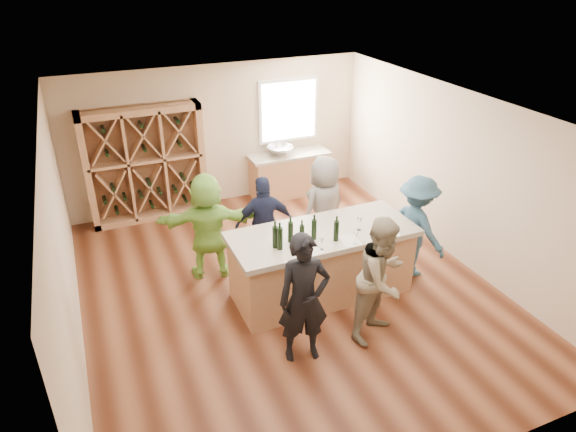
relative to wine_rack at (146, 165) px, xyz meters
name	(u,v)px	position (x,y,z in m)	size (l,w,h in m)	color
floor	(287,291)	(1.50, -3.27, -1.15)	(6.00, 7.00, 0.10)	brown
ceiling	(287,108)	(1.50, -3.27, 1.75)	(6.00, 7.00, 0.10)	white
wall_back	(218,135)	(1.50, 0.28, 0.30)	(6.00, 0.10, 2.80)	beige
wall_front	(447,376)	(1.50, -6.82, 0.30)	(6.00, 0.10, 2.80)	beige
wall_left	(58,251)	(-1.55, -3.27, 0.30)	(0.10, 7.00, 2.80)	beige
wall_right	(458,175)	(4.55, -3.27, 0.30)	(0.10, 7.00, 2.80)	beige
window_frame	(288,110)	(3.00, 0.20, 0.65)	(1.30, 0.06, 1.30)	white
window_pane	(289,111)	(3.00, 0.17, 0.65)	(1.18, 0.01, 1.18)	white
wine_rack	(146,165)	(0.00, 0.00, 0.00)	(2.20, 0.45, 2.20)	tan
back_counter_base	(289,175)	(2.90, -0.07, -0.67)	(1.60, 0.58, 0.86)	tan
back_counter_top	(289,155)	(2.90, -0.07, -0.21)	(1.70, 0.62, 0.06)	#AFA490
sink	(280,151)	(2.70, -0.07, -0.09)	(0.54, 0.54, 0.19)	silver
faucet	(277,145)	(2.70, 0.11, -0.03)	(0.02, 0.02, 0.30)	silver
tasting_counter_base	(322,265)	(1.93, -3.59, -0.60)	(2.60, 1.00, 1.00)	tan
tasting_counter_top	(323,234)	(1.93, -3.59, -0.06)	(2.72, 1.12, 0.08)	#AFA490
wine_bottle_a	(275,237)	(1.13, -3.73, 0.14)	(0.08, 0.08, 0.32)	black
wine_bottle_b	(280,239)	(1.17, -3.80, 0.14)	(0.08, 0.08, 0.32)	black
wine_bottle_c	(291,232)	(1.38, -3.67, 0.13)	(0.07, 0.07, 0.30)	black
wine_bottle_d	(302,234)	(1.51, -3.77, 0.12)	(0.07, 0.07, 0.28)	black
wine_bottle_e	(314,229)	(1.71, -3.73, 0.13)	(0.07, 0.07, 0.30)	black
wine_glass_a	(321,244)	(1.68, -4.03, 0.06)	(0.06, 0.06, 0.16)	white
wine_glass_b	(355,239)	(2.17, -4.08, 0.06)	(0.06, 0.06, 0.16)	white
wine_glass_c	(384,232)	(2.64, -4.06, 0.06)	(0.06, 0.06, 0.17)	white
wine_glass_d	(359,224)	(2.43, -3.75, 0.08)	(0.07, 0.07, 0.20)	white
wine_glass_e	(387,223)	(2.82, -3.86, 0.07)	(0.07, 0.07, 0.17)	white
tasting_menu_a	(313,250)	(1.57, -4.00, -0.02)	(0.20, 0.27, 0.00)	white
tasting_menu_b	(350,240)	(2.16, -3.97, -0.02)	(0.25, 0.34, 0.00)	white
tasting_menu_c	(391,232)	(2.82, -3.99, -0.02)	(0.20, 0.27, 0.00)	white
person_near_left	(304,299)	(1.11, -4.71, -0.22)	(0.64, 0.47, 1.77)	black
person_near_right	(382,279)	(2.24, -4.71, -0.22)	(0.86, 0.47, 1.76)	gray
person_server	(416,227)	(3.53, -3.65, -0.26)	(1.09, 0.50, 1.68)	#335972
person_far_mid	(265,224)	(1.40, -2.58, -0.29)	(0.95, 0.49, 1.62)	#191E38
person_far_right	(324,207)	(2.49, -2.52, -0.22)	(0.86, 0.56, 1.76)	slate
person_far_left	(208,226)	(0.53, -2.40, -0.23)	(1.61, 0.58, 1.74)	#8CC64C
wine_bottle_f	(336,231)	(1.98, -3.89, 0.13)	(0.07, 0.07, 0.30)	black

